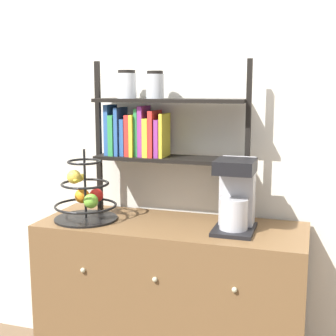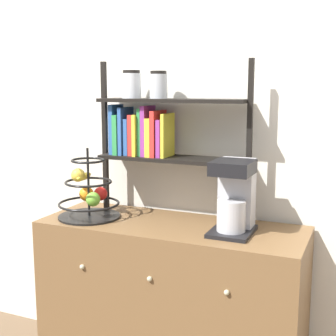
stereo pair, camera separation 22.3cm
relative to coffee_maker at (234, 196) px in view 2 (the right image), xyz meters
The scene contains 5 objects.
wall_back 0.51m from the coffee_maker, 138.12° to the left, with size 7.00×0.05×2.60m, color silver.
sideboard 0.67m from the coffee_maker, behind, with size 1.30×0.49×0.85m.
coffee_maker is the anchor object (origin of this frame).
fruit_stand 0.75m from the coffee_maker, behind, with size 0.32×0.32×0.36m.
shelf_hutch 0.57m from the coffee_maker, 163.71° to the left, with size 0.81×0.20×0.79m.
Camera 2 is at (0.86, -1.78, 1.50)m, focal length 50.00 mm.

